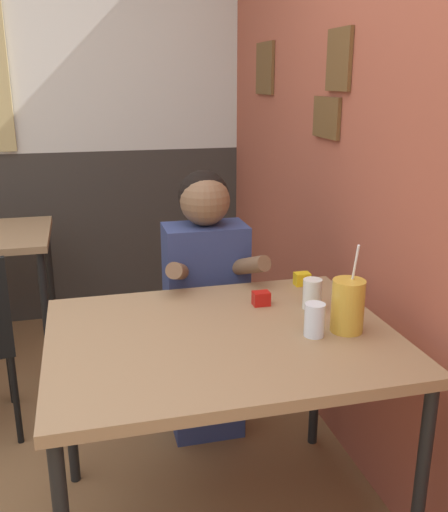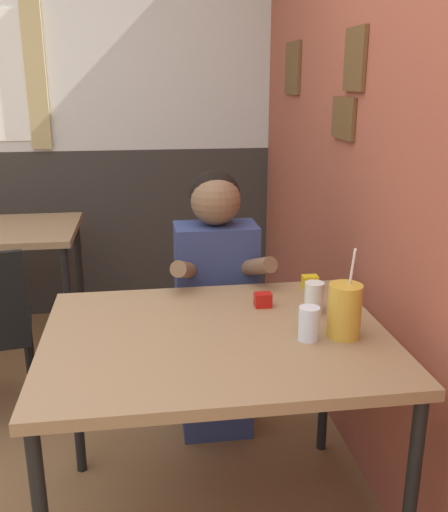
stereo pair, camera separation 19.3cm
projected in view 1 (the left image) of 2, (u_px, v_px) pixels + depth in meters
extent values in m
cube|color=#9E4C38|center=(310.00, 121.00, 2.65)|extent=(0.06, 4.35, 2.70)
cube|color=brown|center=(339.00, 60.00, 2.23)|extent=(0.02, 0.20, 0.24)
cube|color=brown|center=(265.00, 68.00, 3.10)|extent=(0.02, 0.27, 0.27)
cube|color=brown|center=(326.00, 118.00, 2.38)|extent=(0.02, 0.24, 0.17)
cube|color=silver|center=(26.00, 14.00, 3.30)|extent=(5.53, 0.06, 1.60)
cube|color=#332D28|center=(47.00, 238.00, 3.70)|extent=(5.53, 0.06, 1.10)
cube|color=#93704C|center=(222.00, 338.00, 1.82)|extent=(1.10, 0.86, 0.04)
cylinder|color=black|center=(420.00, 492.00, 1.69)|extent=(0.04, 0.04, 0.72)
cylinder|color=black|center=(69.00, 400.00, 2.18)|extent=(0.04, 0.04, 0.72)
cylinder|color=black|center=(316.00, 368.00, 2.42)|extent=(0.04, 0.04, 0.72)
cylinder|color=black|center=(46.00, 319.00, 2.91)|extent=(0.04, 0.04, 0.72)
cylinder|color=black|center=(51.00, 282.00, 3.45)|extent=(0.04, 0.04, 0.72)
cylinder|color=black|center=(9.00, 364.00, 2.77)|extent=(0.03, 0.03, 0.42)
cylinder|color=black|center=(16.00, 400.00, 2.46)|extent=(0.03, 0.03, 0.42)
cube|color=navy|center=(207.00, 385.00, 2.54)|extent=(0.31, 0.20, 0.46)
cube|color=navy|center=(206.00, 283.00, 2.40)|extent=(0.34, 0.20, 0.51)
sphere|color=black|center=(203.00, 196.00, 2.31)|extent=(0.21, 0.21, 0.21)
sphere|color=brown|center=(205.00, 201.00, 2.30)|extent=(0.20, 0.20, 0.20)
cylinder|color=brown|center=(179.00, 271.00, 2.21)|extent=(0.14, 0.27, 0.15)
cylinder|color=brown|center=(246.00, 266.00, 2.27)|extent=(0.14, 0.27, 0.15)
cylinder|color=gold|center=(348.00, 306.00, 1.81)|extent=(0.11, 0.11, 0.17)
cylinder|color=white|center=(355.00, 265.00, 1.78)|extent=(0.01, 0.04, 0.14)
cylinder|color=silver|center=(315.00, 320.00, 1.79)|extent=(0.07, 0.07, 0.11)
cylinder|color=silver|center=(312.00, 294.00, 2.00)|extent=(0.07, 0.07, 0.11)
cube|color=#B7140F|center=(261.00, 298.00, 2.04)|extent=(0.06, 0.04, 0.05)
cube|color=yellow|center=(302.00, 279.00, 2.24)|extent=(0.06, 0.04, 0.05)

